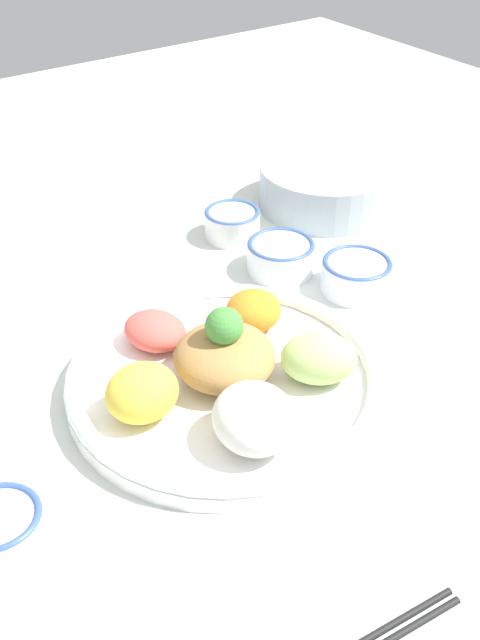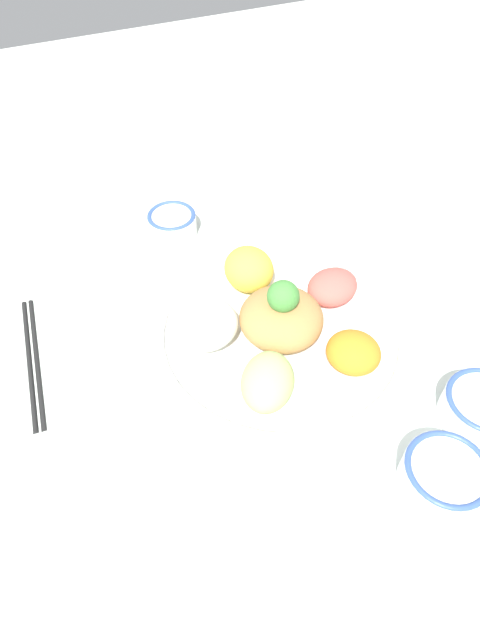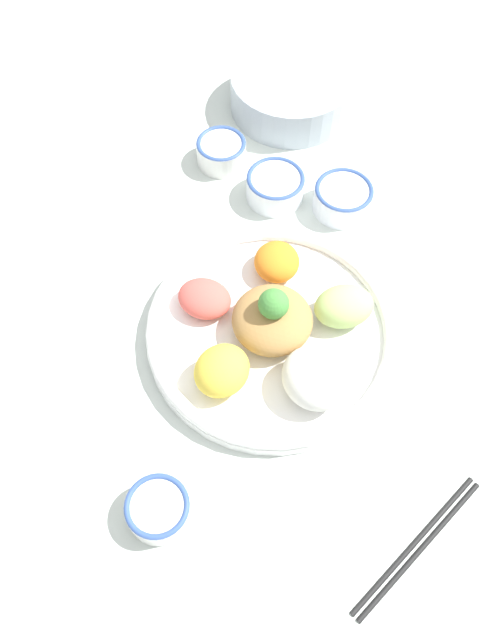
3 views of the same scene
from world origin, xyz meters
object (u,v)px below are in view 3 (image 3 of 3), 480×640
sauce_bowl_dark (275,186)px  chopsticks_pair_near (418,546)px  salad_platter (273,330)px  rice_bowl_blue (158,509)px  sauce_bowl_red (343,197)px  side_serving_bowl (291,90)px  rice_bowl_plain (221,151)px

sauce_bowl_dark → chopsticks_pair_near: bearing=147.4°
sauce_bowl_dark → chopsticks_pair_near: 0.59m
salad_platter → rice_bowl_blue: salad_platter is taller
salad_platter → sauce_bowl_red: salad_platter is taller
sauce_bowl_dark → side_serving_bowl: size_ratio=0.44×
sauce_bowl_red → side_serving_bowl: size_ratio=0.43×
rice_bowl_plain → chopsticks_pair_near: rice_bowl_plain is taller
sauce_bowl_dark → rice_bowl_plain: size_ratio=1.13×
rice_bowl_plain → chopsticks_pair_near: bearing=152.8°
side_serving_bowl → sauce_bowl_red: bearing=148.7°
rice_bowl_blue → rice_bowl_plain: size_ratio=0.95×
salad_platter → rice_bowl_plain: 0.37m
sauce_bowl_dark → side_serving_bowl: bearing=-57.5°
side_serving_bowl → chopsticks_pair_near: side_serving_bowl is taller
rice_bowl_blue → rice_bowl_plain: 0.61m
sauce_bowl_dark → side_serving_bowl: 0.22m
salad_platter → side_serving_bowl: (0.30, -0.40, 0.01)m
salad_platter → side_serving_bowl: 0.50m
sauce_bowl_red → chopsticks_pair_near: size_ratio=0.41×
sauce_bowl_red → rice_bowl_blue: sauce_bowl_red is taller
rice_bowl_plain → side_serving_bowl: bearing=-90.8°
rice_bowl_blue → sauce_bowl_dark: (0.23, -0.50, 0.00)m
rice_bowl_blue → chopsticks_pair_near: rice_bowl_blue is taller
rice_bowl_blue → sauce_bowl_dark: 0.55m
rice_bowl_blue → side_serving_bowl: side_serving_bowl is taller
sauce_bowl_red → rice_bowl_blue: bearing=103.3°
chopsticks_pair_near → rice_bowl_blue: bearing=129.5°
rice_bowl_plain → sauce_bowl_red: bearing=-166.2°
side_serving_bowl → chopsticks_pair_near: 0.80m
chopsticks_pair_near → rice_bowl_plain: bearing=67.9°
chopsticks_pair_near → sauce_bowl_red: bearing=52.1°
sauce_bowl_red → side_serving_bowl: bearing=-31.3°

